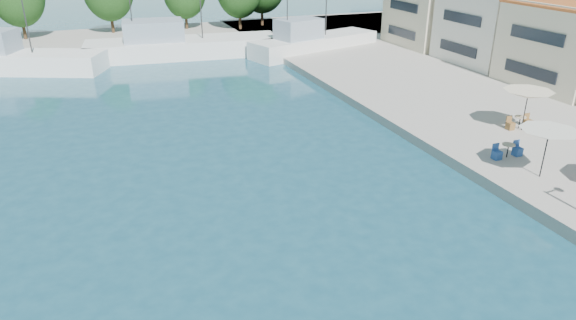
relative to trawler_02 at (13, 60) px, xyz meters
name	(u,v)px	position (x,y,z in m)	size (l,w,h in m)	color
quay_far	(122,41)	(10.36, 10.63, -0.77)	(90.00, 16.00, 0.60)	#A9A398
building_05	(499,11)	(42.36, -14.37, 4.19)	(8.40, 8.80, 9.70)	white
trawler_02	(13,60)	(0.00, 0.00, 0.00)	(15.96, 9.92, 10.20)	white
trawler_03	(179,46)	(15.44, 0.95, 0.00)	(19.96, 6.81, 10.20)	white
trawler_04	(312,44)	(28.87, -2.61, 0.00)	(15.30, 8.01, 10.20)	silver
umbrella_white	(549,135)	(26.97, -35.72, 1.77)	(2.81, 2.81, 2.49)	black
umbrella_cream	(528,94)	(31.07, -30.17, 1.80)	(2.95, 2.95, 2.53)	black
cafe_table_02	(507,152)	(27.17, -33.22, -0.18)	(1.82, 0.70, 0.76)	black
cafe_table_03	(519,124)	(31.16, -29.85, -0.18)	(1.82, 0.70, 0.76)	black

